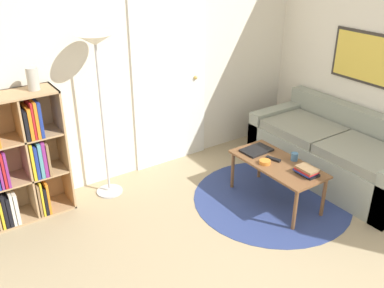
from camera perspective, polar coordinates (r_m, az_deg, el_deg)
wall_back at (r=4.59m, az=-7.80°, el=11.04°), size 7.33×0.11×2.60m
wall_right at (r=5.01m, az=23.58°, el=10.56°), size 0.08×5.75×2.60m
rug at (r=4.53m, az=10.51°, el=-7.18°), size 1.60×1.60×0.01m
bookshelf at (r=4.22m, az=-24.27°, el=-2.62°), size 1.07×0.34×1.23m
floor_lamp at (r=4.10m, az=-12.58°, el=10.89°), size 0.34×0.34×1.66m
couch at (r=5.03m, az=18.77°, el=-1.16°), size 0.86×1.89×0.74m
coffee_table at (r=4.32m, az=11.30°, el=-3.04°), size 0.47×0.97×0.44m
laptop at (r=4.48m, az=8.58°, el=-0.81°), size 0.32×0.23×0.02m
bowl at (r=4.24m, az=9.70°, el=-2.38°), size 0.11×0.11×0.04m
book_stack_on_table at (r=4.13m, az=15.06°, el=-3.48°), size 0.15×0.21×0.08m
cup at (r=4.36m, az=13.50°, el=-1.65°), size 0.07×0.07×0.08m
remote at (r=4.33m, az=10.77°, el=-1.97°), size 0.09×0.16×0.02m
vase_on_shelf at (r=4.03m, az=-20.47°, el=8.14°), size 0.10×0.10×0.20m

